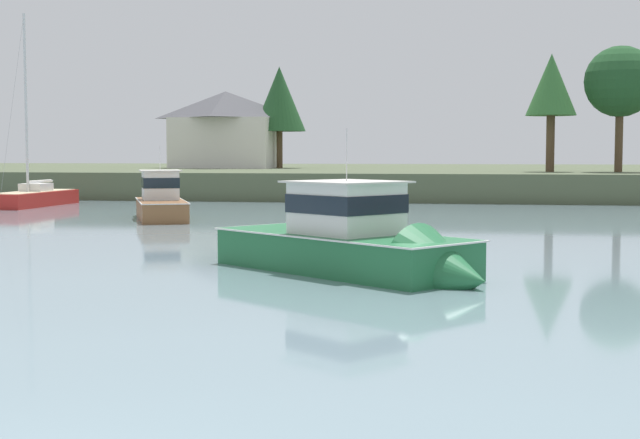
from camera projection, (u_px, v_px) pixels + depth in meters
name	position (u px, v px, depth m)	size (l,w,h in m)	color
far_shore_bank	(426.00, 178.00, 94.69)	(231.13, 53.00, 2.18)	#4C563D
cruiser_wood	(160.00, 208.00, 53.15)	(5.57, 8.80, 5.04)	brown
sailboat_red	(33.00, 202.00, 65.20)	(2.78, 9.14, 14.03)	#B2231E
cruiser_green	(365.00, 255.00, 28.90)	(10.10, 8.92, 5.79)	#236B3D
shore_tree_inland_a	(620.00, 82.00, 74.09)	(5.70, 5.70, 10.11)	brown
shore_tree_left_mid	(551.00, 86.00, 74.92)	(4.09, 4.09, 9.57)	brown
shore_tree_right_mid	(279.00, 99.00, 91.59)	(5.22, 5.22, 10.04)	brown
cottage_near_water	(226.00, 128.00, 92.63)	(10.62, 8.28, 7.65)	silver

